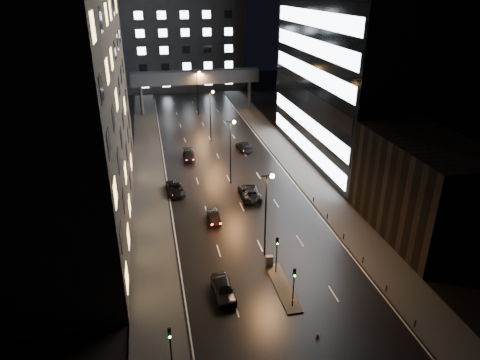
{
  "coord_description": "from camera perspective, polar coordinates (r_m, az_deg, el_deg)",
  "views": [
    {
      "loc": [
        -11.53,
        -31.51,
        28.3
      ],
      "look_at": [
        -0.18,
        20.37,
        4.0
      ],
      "focal_mm": 32.0,
      "sensor_mm": 36.0,
      "label": 1
    }
  ],
  "objects": [
    {
      "name": "ground",
      "position": [
        77.76,
        -2.97,
        3.21
      ],
      "size": [
        160.0,
        160.0,
        0.0
      ],
      "primitive_type": "plane",
      "color": "black",
      "rests_on": "ground"
    },
    {
      "name": "sidewalk_left",
      "position": [
        72.26,
        -12.11,
        1.02
      ],
      "size": [
        5.0,
        110.0,
        0.15
      ],
      "primitive_type": "cube",
      "color": "#383533",
      "rests_on": "ground"
    },
    {
      "name": "sidewalk_right",
      "position": [
        76.14,
        6.99,
        2.64
      ],
      "size": [
        5.0,
        110.0,
        0.15
      ],
      "primitive_type": "cube",
      "color": "#383533",
      "rests_on": "ground"
    },
    {
      "name": "building_left",
      "position": [
        57.19,
        -24.04,
        14.21
      ],
      "size": [
        15.0,
        48.0,
        40.0
      ],
      "primitive_type": "cube",
      "color": "#2D2319",
      "rests_on": "ground"
    },
    {
      "name": "building_right_low",
      "position": [
        55.96,
        23.31,
        -1.03
      ],
      "size": [
        10.0,
        18.0,
        12.0
      ],
      "primitive_type": "cube",
      "color": "black",
      "rests_on": "ground"
    },
    {
      "name": "building_right_glass",
      "position": [
        76.98,
        17.01,
        19.28
      ],
      "size": [
        20.0,
        36.0,
        45.0
      ],
      "primitive_type": "cube",
      "color": "black",
      "rests_on": "ground"
    },
    {
      "name": "building_far",
      "position": [
        130.98,
        -7.55,
        17.46
      ],
      "size": [
        34.0,
        14.0,
        25.0
      ],
      "primitive_type": "cube",
      "color": "#333335",
      "rests_on": "ground"
    },
    {
      "name": "skybridge",
      "position": [
        104.09,
        -5.91,
        13.41
      ],
      "size": [
        30.0,
        3.0,
        10.0
      ],
      "color": "#333335",
      "rests_on": "ground"
    },
    {
      "name": "median_island",
      "position": [
        45.38,
        5.73,
        -14.02
      ],
      "size": [
        1.6,
        8.0,
        0.15
      ],
      "primitive_type": "cube",
      "color": "#383533",
      "rests_on": "ground"
    },
    {
      "name": "traffic_signal_near",
      "position": [
        45.51,
        4.93,
        -9.15
      ],
      "size": [
        0.28,
        0.34,
        4.4
      ],
      "color": "black",
      "rests_on": "median_island"
    },
    {
      "name": "traffic_signal_far",
      "position": [
        41.3,
        7.2,
        -13.26
      ],
      "size": [
        0.28,
        0.34,
        4.4
      ],
      "color": "black",
      "rests_on": "median_island"
    },
    {
      "name": "traffic_signal_corner",
      "position": [
        35.96,
        -9.28,
        -20.66
      ],
      "size": [
        0.28,
        0.34,
        4.4
      ],
      "color": "black",
      "rests_on": "ground"
    },
    {
      "name": "bollard_row",
      "position": [
        51.89,
        14.81,
        -8.8
      ],
      "size": [
        0.12,
        25.12,
        0.9
      ],
      "color": "black",
      "rests_on": "ground"
    },
    {
      "name": "streetlight_near",
      "position": [
        46.61,
        3.67,
        -3.35
      ],
      "size": [
        1.45,
        0.5,
        10.15
      ],
      "color": "black",
      "rests_on": "ground"
    },
    {
      "name": "streetlight_mid_a",
      "position": [
        64.44,
        -1.16,
        4.81
      ],
      "size": [
        1.45,
        0.5,
        10.15
      ],
      "color": "black",
      "rests_on": "ground"
    },
    {
      "name": "streetlight_mid_b",
      "position": [
        83.27,
        -3.89,
        9.36
      ],
      "size": [
        1.45,
        0.5,
        10.15
      ],
      "color": "black",
      "rests_on": "ground"
    },
    {
      "name": "streetlight_far",
      "position": [
        102.54,
        -5.64,
        12.2
      ],
      "size": [
        1.45,
        0.5,
        10.15
      ],
      "color": "black",
      "rests_on": "ground"
    },
    {
      "name": "car_away_a",
      "position": [
        43.75,
        -2.24,
        -14.34
      ],
      "size": [
        2.17,
        4.91,
        1.64
      ],
      "primitive_type": "imported",
      "rotation": [
        0.0,
        0.0,
        0.05
      ],
      "color": "black",
      "rests_on": "ground"
    },
    {
      "name": "car_away_b",
      "position": [
        56.28,
        -3.53,
        -4.88
      ],
      "size": [
        1.44,
        3.99,
        1.31
      ],
      "primitive_type": "imported",
      "rotation": [
        0.0,
        0.0,
        0.01
      ],
      "color": "black",
      "rests_on": "ground"
    },
    {
      "name": "car_away_c",
      "position": [
        64.22,
        -8.6,
        -1.13
      ],
      "size": [
        2.8,
        5.43,
        1.47
      ],
      "primitive_type": "imported",
      "rotation": [
        0.0,
        0.0,
        0.07
      ],
      "color": "black",
      "rests_on": "ground"
    },
    {
      "name": "car_away_d",
      "position": [
        76.32,
        -6.85,
        3.23
      ],
      "size": [
        2.2,
        5.06,
        1.45
      ],
      "primitive_type": "imported",
      "rotation": [
        0.0,
        0.0,
        -0.03
      ],
      "color": "black",
      "rests_on": "ground"
    },
    {
      "name": "car_toward_a",
      "position": [
        62.17,
        1.27,
        -1.65
      ],
      "size": [
        2.9,
        5.99,
        1.64
      ],
      "primitive_type": "imported",
      "rotation": [
        0.0,
        0.0,
        3.11
      ],
      "color": "black",
      "rests_on": "ground"
    },
    {
      "name": "car_toward_b",
      "position": [
        80.23,
        0.54,
        4.53
      ],
      "size": [
        2.6,
        5.51,
        1.55
      ],
      "primitive_type": "imported",
      "rotation": [
        0.0,
        0.0,
        3.22
      ],
      "color": "black",
      "rests_on": "ground"
    },
    {
      "name": "utility_cabinet",
      "position": [
        47.66,
        3.93,
        -10.73
      ],
      "size": [
        0.76,
        0.48,
        1.28
      ],
      "primitive_type": "cube",
      "rotation": [
        0.0,
        0.0,
        -0.04
      ],
      "color": "#4E4E51",
      "rests_on": "median_island"
    },
    {
      "name": "cone_a",
      "position": [
        40.55,
        10.3,
        -19.68
      ],
      "size": [
        0.4,
        0.4,
        0.5
      ],
      "primitive_type": "cone",
      "rotation": [
        0.0,
        0.0,
        0.28
      ],
      "color": "orange",
      "rests_on": "ground"
    },
    {
      "name": "cone_b",
      "position": [
        43.61,
        7.04,
        -15.67
      ],
      "size": [
        0.49,
        0.49,
        0.49
      ],
      "primitive_type": "cone",
      "rotation": [
        0.0,
        0.0,
        0.42
      ],
      "color": "#FF3D0D",
      "rests_on": "ground"
    }
  ]
}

